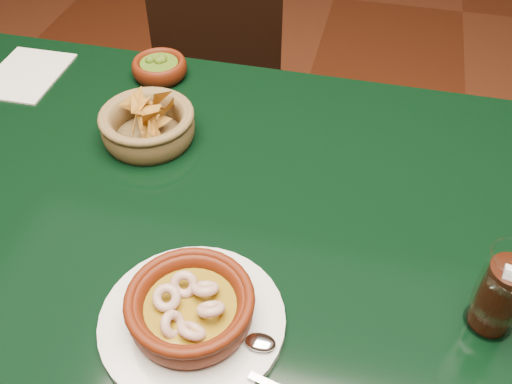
% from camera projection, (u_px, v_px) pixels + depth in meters
% --- Properties ---
extents(dining_table, '(1.20, 0.80, 0.75)m').
position_uv_depth(dining_table, '(179.00, 237.00, 0.97)').
color(dining_table, black).
rests_on(dining_table, ground).
extents(dining_chair, '(0.51, 0.51, 0.84)m').
position_uv_depth(dining_chair, '(224.00, 92.00, 1.61)').
color(dining_chair, black).
rests_on(dining_chair, ground).
extents(shrimp_plate, '(0.31, 0.24, 0.07)m').
position_uv_depth(shrimp_plate, '(191.00, 311.00, 0.71)').
color(shrimp_plate, silver).
rests_on(shrimp_plate, dining_table).
extents(chip_basket, '(0.20, 0.20, 0.11)m').
position_uv_depth(chip_basket, '(148.00, 125.00, 0.99)').
color(chip_basket, brown).
rests_on(chip_basket, dining_table).
extents(guacamole_ramekin, '(0.13, 0.13, 0.04)m').
position_uv_depth(guacamole_ramekin, '(159.00, 67.00, 1.13)').
color(guacamole_ramekin, '#481406').
rests_on(guacamole_ramekin, dining_table).
extents(cola_drink, '(0.13, 0.13, 0.15)m').
position_uv_depth(cola_drink, '(502.00, 292.00, 0.69)').
color(cola_drink, white).
rests_on(cola_drink, dining_table).
extents(glass_ashtray, '(0.12, 0.12, 0.03)m').
position_uv_depth(glass_ashtray, '(138.00, 121.00, 1.02)').
color(glass_ashtray, white).
rests_on(glass_ashtray, dining_table).
extents(paper_menu, '(0.14, 0.19, 0.00)m').
position_uv_depth(paper_menu, '(26.00, 74.00, 1.15)').
color(paper_menu, beige).
rests_on(paper_menu, dining_table).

